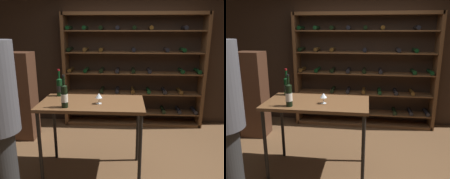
{
  "view_description": "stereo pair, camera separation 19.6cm",
  "coord_description": "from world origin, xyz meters",
  "views": [
    {
      "loc": [
        -0.06,
        -2.73,
        1.87
      ],
      "look_at": [
        -0.24,
        0.2,
        1.1
      ],
      "focal_mm": 36.43,
      "sensor_mm": 36.0,
      "label": 1
    },
    {
      "loc": [
        0.14,
        -2.71,
        1.87
      ],
      "look_at": [
        -0.24,
        0.2,
        1.1
      ],
      "focal_mm": 36.43,
      "sensor_mm": 36.0,
      "label": 2
    }
  ],
  "objects": [
    {
      "name": "wine_rack",
      "position": [
        0.07,
        1.64,
        1.09
      ],
      "size": [
        2.7,
        0.32,
        2.19
      ],
      "color": "brown",
      "rests_on": "ground"
    },
    {
      "name": "wine_bottle_black_capsule",
      "position": [
        -0.97,
        0.24,
        1.12
      ],
      "size": [
        0.08,
        0.08,
        0.37
      ],
      "color": "black",
      "rests_on": "tasting_table"
    },
    {
      "name": "tasting_table",
      "position": [
        -0.48,
        -0.01,
        0.88
      ],
      "size": [
        1.31,
        0.69,
        0.99
      ],
      "color": "brown",
      "rests_on": "ground"
    },
    {
      "name": "wine_glass_stemmed_left",
      "position": [
        -0.39,
        -0.08,
        1.09
      ],
      "size": [
        0.08,
        0.08,
        0.13
      ],
      "color": "silver",
      "rests_on": "tasting_table"
    },
    {
      "name": "wine_bottle_amber_reserve",
      "position": [
        -0.77,
        -0.23,
        1.13
      ],
      "size": [
        0.08,
        0.08,
        0.39
      ],
      "color": "black",
      "rests_on": "tasting_table"
    },
    {
      "name": "back_wall",
      "position": [
        0.0,
        1.85,
        1.33
      ],
      "size": [
        5.89,
        0.1,
        2.66
      ],
      "primitive_type": "cube",
      "color": "#332319",
      "rests_on": "ground"
    },
    {
      "name": "ground_plane",
      "position": [
        0.0,
        0.0,
        0.0
      ],
      "size": [
        9.7,
        9.7,
        0.0
      ],
      "primitive_type": "plane",
      "color": "brown"
    },
    {
      "name": "display_cabinet",
      "position": [
        -1.85,
        0.93,
        0.76
      ],
      "size": [
        0.44,
        0.36,
        1.52
      ],
      "primitive_type": "cube",
      "color": "#4C2D1E",
      "rests_on": "ground"
    }
  ]
}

